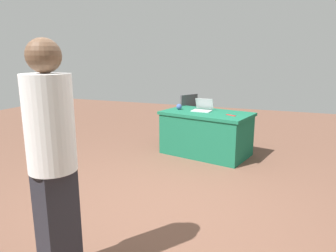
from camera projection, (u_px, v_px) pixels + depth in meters
ground_plane at (161, 209)px, 3.44m from camera, size 14.40×14.40×0.00m
table_foreground at (206, 133)px, 5.30m from camera, size 1.62×1.16×0.74m
chair_aisle at (184, 114)px, 6.15m from camera, size 0.60×0.60×0.94m
person_attendee_browsing at (52, 152)px, 2.19m from camera, size 0.41×0.41×1.79m
laptop_silver at (202, 109)px, 5.33m from camera, size 0.34×0.31×0.21m
yarn_ball at (179, 107)px, 5.47m from camera, size 0.10×0.10×0.10m
scissors_red at (231, 115)px, 4.93m from camera, size 0.17×0.12×0.01m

